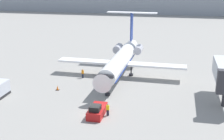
{
  "coord_description": "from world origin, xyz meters",
  "views": [
    {
      "loc": [
        10.39,
        -37.49,
        18.47
      ],
      "look_at": [
        0.0,
        10.98,
        3.14
      ],
      "focal_mm": 50.0,
      "sensor_mm": 36.0,
      "label": 1
    }
  ],
  "objects_px": {
    "traffic_cone_left": "(57,88)",
    "worker_near_tug": "(108,109)",
    "worker_by_wing": "(83,73)",
    "pushback_tug": "(97,111)",
    "airplane_main": "(121,59)"
  },
  "relations": [
    {
      "from": "pushback_tug",
      "to": "airplane_main",
      "type": "bearing_deg",
      "value": 90.0
    },
    {
      "from": "pushback_tug",
      "to": "worker_by_wing",
      "type": "relative_size",
      "value": 2.61
    },
    {
      "from": "pushback_tug",
      "to": "worker_near_tug",
      "type": "bearing_deg",
      "value": 7.87
    },
    {
      "from": "traffic_cone_left",
      "to": "worker_by_wing",
      "type": "bearing_deg",
      "value": 72.39
    },
    {
      "from": "worker_near_tug",
      "to": "worker_by_wing",
      "type": "height_order",
      "value": "worker_near_tug"
    },
    {
      "from": "pushback_tug",
      "to": "traffic_cone_left",
      "type": "relative_size",
      "value": 5.74
    },
    {
      "from": "pushback_tug",
      "to": "worker_by_wing",
      "type": "height_order",
      "value": "pushback_tug"
    },
    {
      "from": "airplane_main",
      "to": "pushback_tug",
      "type": "xyz_separation_m",
      "value": [
        -0.0,
        -17.52,
        -2.56
      ]
    },
    {
      "from": "pushback_tug",
      "to": "traffic_cone_left",
      "type": "distance_m",
      "value": 11.92
    },
    {
      "from": "worker_by_wing",
      "to": "traffic_cone_left",
      "type": "distance_m",
      "value": 7.34
    },
    {
      "from": "pushback_tug",
      "to": "worker_near_tug",
      "type": "xyz_separation_m",
      "value": [
        1.45,
        0.2,
        0.25
      ]
    },
    {
      "from": "airplane_main",
      "to": "traffic_cone_left",
      "type": "height_order",
      "value": "airplane_main"
    },
    {
      "from": "pushback_tug",
      "to": "worker_by_wing",
      "type": "distance_m",
      "value": 16.35
    },
    {
      "from": "worker_near_tug",
      "to": "worker_by_wing",
      "type": "bearing_deg",
      "value": 118.84
    },
    {
      "from": "traffic_cone_left",
      "to": "worker_near_tug",
      "type": "bearing_deg",
      "value": -36.87
    }
  ]
}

